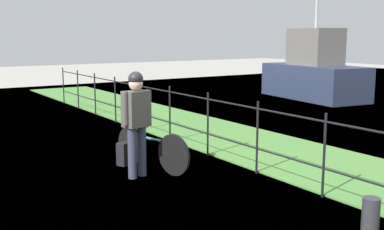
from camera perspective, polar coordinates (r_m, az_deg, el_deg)
The scene contains 10 objects.
ground_plane at distance 7.23m, azimuth -9.56°, elevation -8.45°, with size 60.00×60.00×0.00m, color #B2ADA3.
grass_strip at distance 9.13m, azimuth 10.91°, elevation -4.59°, with size 27.00×2.40×0.03m, color #569342.
iron_fence at distance 8.18m, azimuth 4.73°, elevation -1.33°, with size 18.04×0.04×1.19m.
bicycle_main at distance 7.93m, azimuth -4.98°, elevation -4.06°, with size 1.67×0.46×0.68m.
wooden_crate at distance 8.12m, azimuth -6.85°, elevation -0.53°, with size 0.39×0.26×0.26m, color olive.
terrier_dog at distance 8.06m, azimuth -6.76°, elevation 0.89°, with size 0.32×0.20×0.18m.
cyclist_person at distance 7.38m, azimuth -6.76°, elevation 0.01°, with size 0.35×0.53×1.68m.
backpack_on_paving at distance 8.29m, azimuth -8.06°, elevation -4.64°, with size 0.28×0.18×0.40m, color black.
mooring_bollard at distance 5.79m, azimuth 20.83°, elevation -11.36°, with size 0.20×0.20×0.42m, color #38383D.
moored_boat_mid at distance 17.44m, azimuth 14.56°, elevation 4.94°, with size 4.24×2.31×4.09m.
Camera 1 is at (6.32, -2.73, 2.22)m, focal length 44.01 mm.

